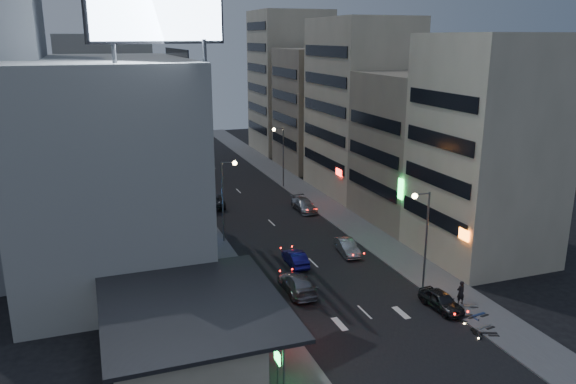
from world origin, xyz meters
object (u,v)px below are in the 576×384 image
scooter_black_a (498,324)px  scooter_black_b (471,307)px  road_car_blue (295,258)px  road_car_silver (297,284)px  parked_car_right_mid (347,247)px  scooter_blue (484,305)px  parked_car_left (213,200)px  parked_car_right_near (441,300)px  parked_car_right_far (304,205)px  scooter_silver_b (477,299)px  scooter_silver_a (490,316)px  person (461,292)px

scooter_black_a → scooter_black_b: size_ratio=1.03×
road_car_blue → road_car_silver: 5.51m
road_car_silver → parked_car_right_mid: bearing=-138.0°
scooter_blue → parked_car_left: bearing=13.5°
parked_car_right_near → road_car_blue: parked_car_right_near is taller
parked_car_right_mid → parked_car_right_near: bearing=-75.0°
parked_car_right_far → road_car_blue: parked_car_right_far is taller
road_car_blue → scooter_black_b: 15.79m
parked_car_left → scooter_blue: 35.81m
scooter_black_b → scooter_silver_b: 1.66m
scooter_silver_a → person: bearing=-9.0°
road_car_silver → scooter_silver_a: bearing=140.5°
parked_car_right_mid → person: bearing=-67.5°
person → scooter_silver_b: bearing=146.5°
parked_car_right_near → parked_car_right_mid: (-1.79, 12.42, -0.01)m
road_car_blue → scooter_silver_a: scooter_silver_a is taller
road_car_blue → scooter_black_a: size_ratio=2.02×
parked_car_right_mid → road_car_silver: (-7.31, -6.11, 0.07)m
parked_car_right_near → road_car_blue: bearing=118.0°
parked_car_left → scooter_silver_b: 34.90m
parked_car_right_near → scooter_blue: size_ratio=2.04×
parked_car_right_near → parked_car_left: 33.36m
person → scooter_silver_b: size_ratio=1.15×
scooter_black_b → road_car_blue: bearing=22.2°
scooter_blue → scooter_black_b: (-1.05, 0.10, -0.01)m
road_car_blue → person: size_ratio=2.18×
person → scooter_blue: (0.81, -1.73, -0.33)m
scooter_silver_a → scooter_silver_b: 2.89m
parked_car_left → scooter_black_a: 38.05m
parked_car_right_near → parked_car_left: size_ratio=0.76×
parked_car_right_mid → person: (3.50, -12.41, 0.38)m
parked_car_right_mid → road_car_silver: bearing=-133.4°
road_car_blue → scooter_black_b: bearing=126.2°
parked_car_right_mid → scooter_silver_a: bearing=-70.7°
person → scooter_black_a: size_ratio=0.93×
scooter_silver_b → person: bearing=83.4°
parked_car_right_mid → scooter_black_b: 14.41m
parked_car_right_far → scooter_black_b: (2.09, -28.05, 0.01)m
scooter_blue → parked_car_right_far: bearing=-1.1°
road_car_blue → person: 14.62m
parked_car_left → person: size_ratio=2.85×
road_car_silver → scooter_silver_a: (10.82, -9.61, -0.01)m
road_car_silver → scooter_blue: 14.12m
road_car_blue → person: person is taller
parked_car_left → parked_car_right_far: bearing=156.0°
parked_car_right_mid → parked_car_right_far: size_ratio=0.84×
parked_car_right_far → parked_car_right_mid: bearing=-94.0°
road_car_blue → scooter_black_b: size_ratio=2.09×
parked_car_right_far → scooter_blue: bearing=-82.9°
parked_car_right_mid → road_car_blue: size_ratio=1.01×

